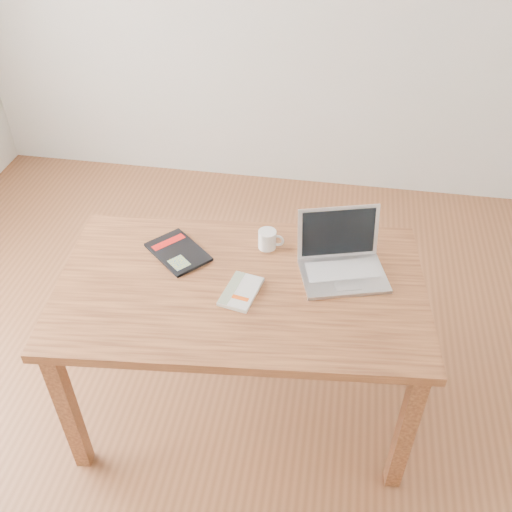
% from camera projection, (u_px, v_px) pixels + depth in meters
% --- Properties ---
extents(room, '(4.04, 4.04, 2.70)m').
position_uv_depth(room, '(167.00, 144.00, 1.81)').
color(room, brown).
rests_on(room, ground).
extents(desk, '(1.49, 0.95, 0.75)m').
position_uv_depth(desk, '(241.00, 301.00, 2.25)').
color(desk, brown).
rests_on(desk, ground).
extents(white_guidebook, '(0.15, 0.21, 0.02)m').
position_uv_depth(white_guidebook, '(241.00, 292.00, 2.15)').
color(white_guidebook, silver).
rests_on(white_guidebook, desk).
extents(black_guidebook, '(0.31, 0.30, 0.01)m').
position_uv_depth(black_guidebook, '(178.00, 252.00, 2.33)').
color(black_guidebook, black).
rests_on(black_guidebook, desk).
extents(laptop, '(0.39, 0.35, 0.23)m').
position_uv_depth(laptop, '(342.00, 260.00, 2.23)').
color(laptop, silver).
rests_on(laptop, desk).
extents(coffee_mug, '(0.11, 0.08, 0.08)m').
position_uv_depth(coffee_mug, '(268.00, 239.00, 2.34)').
color(coffee_mug, white).
rests_on(coffee_mug, desk).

